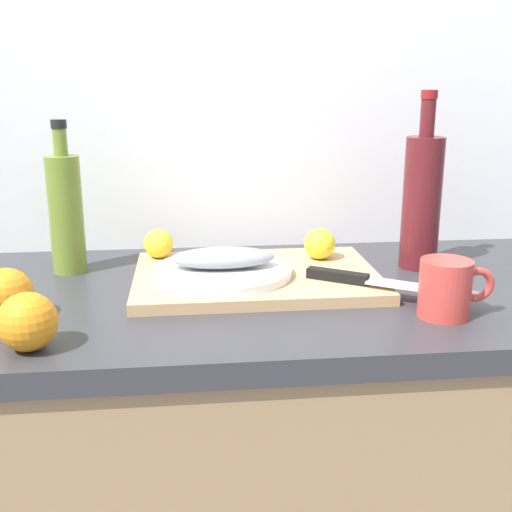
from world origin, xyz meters
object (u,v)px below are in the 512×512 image
(olive_oil_bottle, at_px, (66,211))
(cutting_board, at_px, (256,277))
(chef_knife, at_px, (367,280))
(orange_0, at_px, (7,294))
(fish_fillet, at_px, (223,258))
(lemon_0, at_px, (320,244))
(wine_bottle, at_px, (422,200))
(white_plate, at_px, (223,271))
(coffee_mug_0, at_px, (447,288))

(olive_oil_bottle, bearing_deg, cutting_board, -16.66)
(chef_knife, height_order, orange_0, orange_0)
(fish_fillet, relative_size, olive_oil_bottle, 0.64)
(lemon_0, height_order, wine_bottle, wine_bottle)
(lemon_0, relative_size, olive_oil_bottle, 0.21)
(cutting_board, bearing_deg, olive_oil_bottle, 163.34)
(white_plate, bearing_deg, coffee_mug_0, -29.28)
(wine_bottle, relative_size, coffee_mug_0, 2.83)
(olive_oil_bottle, xyz_separation_m, coffee_mug_0, (0.63, -0.31, -0.07))
(white_plate, height_order, wine_bottle, wine_bottle)
(white_plate, xyz_separation_m, olive_oil_bottle, (-0.29, 0.12, 0.09))
(chef_knife, height_order, coffee_mug_0, coffee_mug_0)
(wine_bottle, bearing_deg, orange_0, -164.65)
(white_plate, distance_m, fish_fillet, 0.03)
(coffee_mug_0, bearing_deg, orange_0, 174.50)
(cutting_board, relative_size, lemon_0, 7.20)
(chef_knife, xyz_separation_m, lemon_0, (-0.05, 0.17, 0.02))
(chef_knife, xyz_separation_m, coffee_mug_0, (0.10, -0.11, 0.02))
(cutting_board, distance_m, olive_oil_bottle, 0.38)
(cutting_board, relative_size, olive_oil_bottle, 1.52)
(fish_fillet, relative_size, chef_knife, 0.72)
(wine_bottle, bearing_deg, white_plate, -168.81)
(chef_knife, bearing_deg, lemon_0, 138.23)
(cutting_board, bearing_deg, orange_0, -160.95)
(coffee_mug_0, bearing_deg, olive_oil_bottle, 153.73)
(cutting_board, distance_m, white_plate, 0.07)
(cutting_board, height_order, lemon_0, lemon_0)
(cutting_board, distance_m, orange_0, 0.43)
(orange_0, bearing_deg, coffee_mug_0, -5.50)
(wine_bottle, bearing_deg, olive_oil_bottle, 176.39)
(cutting_board, xyz_separation_m, coffee_mug_0, (0.28, -0.21, 0.04))
(chef_knife, xyz_separation_m, orange_0, (-0.59, -0.04, 0.01))
(olive_oil_bottle, bearing_deg, lemon_0, -3.91)
(lemon_0, distance_m, orange_0, 0.58)
(wine_bottle, xyz_separation_m, orange_0, (-0.74, -0.20, -0.10))
(olive_oil_bottle, bearing_deg, fish_fillet, -22.55)
(cutting_board, xyz_separation_m, orange_0, (-0.40, -0.14, 0.03))
(olive_oil_bottle, relative_size, wine_bottle, 0.85)
(white_plate, bearing_deg, orange_0, -160.09)
(fish_fillet, bearing_deg, coffee_mug_0, -29.28)
(olive_oil_bottle, relative_size, orange_0, 3.58)
(lemon_0, bearing_deg, white_plate, -155.84)
(coffee_mug_0, relative_size, orange_0, 1.49)
(fish_fillet, relative_size, coffee_mug_0, 1.55)
(lemon_0, relative_size, orange_0, 0.76)
(fish_fillet, distance_m, chef_knife, 0.26)
(orange_0, bearing_deg, olive_oil_bottle, 77.90)
(chef_knife, relative_size, orange_0, 3.19)
(chef_knife, bearing_deg, cutting_board, -175.80)
(lemon_0, xyz_separation_m, orange_0, (-0.54, -0.21, -0.01))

